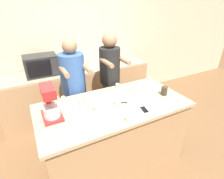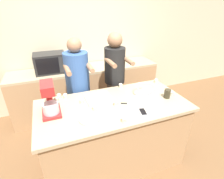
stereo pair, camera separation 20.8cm
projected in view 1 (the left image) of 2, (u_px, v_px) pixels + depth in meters
The scene contains 25 objects.
ground_plane at pixel (113, 159), 2.56m from camera, with size 16.00×16.00×0.00m, color brown.
back_wall at pixel (70, 43), 3.36m from camera, with size 10.00×0.06×2.70m.
island_counter at pixel (114, 134), 2.35m from camera, with size 1.84×0.90×0.94m.
back_counter at pixel (80, 91), 3.49m from camera, with size 2.80×0.60×0.93m.
person_left at pixel (75, 93), 2.57m from camera, with size 0.36×0.51×1.64m.
person_right at pixel (110, 83), 2.80m from camera, with size 0.33×0.50×1.68m.
stand_mixer at pixel (50, 104), 1.82m from camera, with size 0.20×0.30×0.37m.
mixing_bowl at pixel (142, 89), 2.35m from camera, with size 0.26×0.26×0.13m.
baking_tray at pixel (99, 99), 2.21m from camera, with size 0.32×0.30×0.04m.
microwave_oven at pixel (41, 65), 2.94m from camera, with size 0.53×0.36×0.34m.
cell_phone at pixel (144, 110), 2.01m from camera, with size 0.10×0.16×0.01m.
drinking_glass at pixel (164, 91), 2.32m from camera, with size 0.08×0.08×0.12m.
small_plate at pixel (93, 121), 1.83m from camera, with size 0.22×0.22×0.02m.
knife at pixel (129, 103), 2.16m from camera, with size 0.21×0.11×0.01m.
cupcake_0 at pixel (63, 98), 2.20m from camera, with size 0.06×0.06×0.06m.
cupcake_1 at pixel (57, 99), 2.19m from camera, with size 0.06×0.06×0.06m.
cupcake_2 at pixel (150, 79), 2.75m from camera, with size 0.06×0.06×0.06m.
cupcake_3 at pixel (96, 108), 1.99m from camera, with size 0.06×0.06×0.06m.
cupcake_4 at pixel (55, 102), 2.11m from camera, with size 0.06×0.06×0.06m.
cupcake_5 at pixel (117, 85), 2.54m from camera, with size 0.06×0.06×0.06m.
cupcake_6 at pixel (128, 118), 1.82m from camera, with size 0.06×0.06×0.06m.
cupcake_7 at pixel (168, 90), 2.40m from camera, with size 0.06×0.06×0.06m.
cupcake_8 at pixel (116, 103), 2.10m from camera, with size 0.06×0.06×0.06m.
cupcake_9 at pixel (81, 103), 2.11m from camera, with size 0.06×0.06×0.06m.
cupcake_10 at pixel (45, 105), 2.06m from camera, with size 0.06×0.06×0.06m.
Camera 1 is at (-0.86, -1.60, 2.07)m, focal length 28.00 mm.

